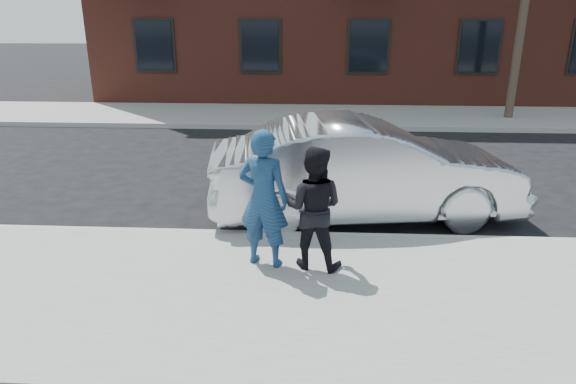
{
  "coord_description": "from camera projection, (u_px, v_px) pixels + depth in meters",
  "views": [
    {
      "loc": [
        -1.67,
        -5.74,
        3.42
      ],
      "look_at": [
        -2.02,
        0.4,
        1.23
      ],
      "focal_mm": 32.0,
      "sensor_mm": 36.0,
      "label": 1
    }
  ],
  "objects": [
    {
      "name": "ground",
      "position": [
        446.0,
        297.0,
        6.46
      ],
      "size": [
        100.0,
        100.0,
        0.0
      ],
      "primitive_type": "plane",
      "color": "black",
      "rests_on": "ground"
    },
    {
      "name": "near_sidewalk",
      "position": [
        451.0,
        303.0,
        6.2
      ],
      "size": [
        50.0,
        3.5,
        0.15
      ],
      "primitive_type": "cube",
      "color": "gray",
      "rests_on": "ground"
    },
    {
      "name": "near_curb",
      "position": [
        423.0,
        240.0,
        7.89
      ],
      "size": [
        50.0,
        0.1,
        0.15
      ],
      "primitive_type": "cube",
      "color": "#999691",
      "rests_on": "ground"
    },
    {
      "name": "far_sidewalk",
      "position": [
        367.0,
        116.0,
        17.01
      ],
      "size": [
        50.0,
        3.5,
        0.15
      ],
      "primitive_type": "cube",
      "color": "gray",
      "rests_on": "ground"
    },
    {
      "name": "far_curb",
      "position": [
        372.0,
        128.0,
        15.32
      ],
      "size": [
        50.0,
        0.1,
        0.15
      ],
      "primitive_type": "cube",
      "color": "#999691",
      "rests_on": "ground"
    },
    {
      "name": "silver_sedan",
      "position": [
        364.0,
        170.0,
        8.69
      ],
      "size": [
        5.4,
        2.52,
        1.71
      ],
      "primitive_type": "imported",
      "rotation": [
        0.0,
        0.0,
        1.71
      ],
      "color": "#B7BABF",
      "rests_on": "ground"
    },
    {
      "name": "man_hoodie",
      "position": [
        264.0,
        199.0,
        6.71
      ],
      "size": [
        0.78,
        0.61,
        1.87
      ],
      "rotation": [
        0.0,
        0.0,
        2.88
      ],
      "color": "navy",
      "rests_on": "near_sidewalk"
    },
    {
      "name": "man_peacoat",
      "position": [
        313.0,
        208.0,
        6.69
      ],
      "size": [
        0.92,
        0.78,
        1.66
      ],
      "rotation": [
        0.0,
        0.0,
        2.94
      ],
      "color": "black",
      "rests_on": "near_sidewalk"
    }
  ]
}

